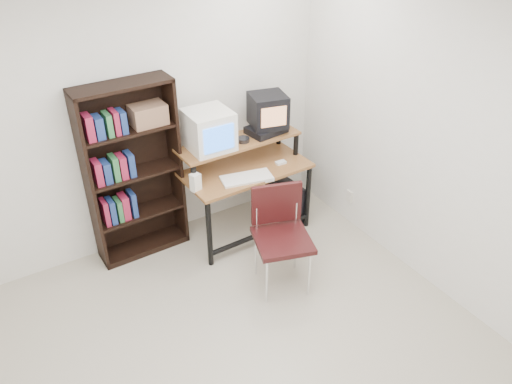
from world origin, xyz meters
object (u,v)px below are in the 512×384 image
crt_monitor (209,130)px  bookshelf (132,170)px  computer_desk (245,172)px  school_chair (280,228)px  pc_tower (285,201)px  crt_tv (268,110)px

crt_monitor → bookshelf: bearing=166.2°
computer_desk → school_chair: 0.82m
pc_tower → crt_monitor: bearing=167.3°
crt_monitor → pc_tower: 1.23m
school_chair → crt_tv: bearing=81.1°
computer_desk → bookshelf: 1.06m
crt_tv → school_chair: bearing=-103.3°
crt_monitor → school_chair: size_ratio=0.44×
computer_desk → school_chair: bearing=-100.6°
computer_desk → crt_tv: bearing=17.8°
computer_desk → bookshelf: bookshelf is taller
crt_tv → school_chair: size_ratio=0.43×
computer_desk → pc_tower: 0.67m
crt_tv → bookshelf: 1.38m
crt_tv → school_chair: crt_tv is taller
crt_tv → pc_tower: bearing=-33.5°
crt_tv → crt_monitor: bearing=-166.2°
computer_desk → pc_tower: (0.47, -0.03, -0.48)m
crt_tv → bookshelf: (-1.33, 0.17, -0.34)m
school_chair → bookshelf: size_ratio=0.55×
crt_monitor → crt_tv: bearing=1.2°
crt_tv → pc_tower: 1.02m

